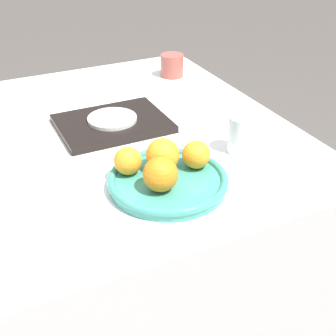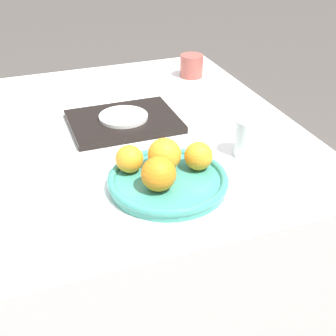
% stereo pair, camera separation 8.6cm
% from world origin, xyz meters
% --- Properties ---
extents(ground_plane, '(12.00, 12.00, 0.00)m').
position_xyz_m(ground_plane, '(0.00, 0.00, 0.00)').
color(ground_plane, '#4C4742').
extents(table, '(1.19, 1.08, 0.73)m').
position_xyz_m(table, '(0.00, 0.00, 0.36)').
color(table, white).
rests_on(table, ground_plane).
extents(fruit_platter, '(0.28, 0.28, 0.03)m').
position_xyz_m(fruit_platter, '(0.13, -0.32, 0.74)').
color(fruit_platter, teal).
rests_on(fruit_platter, table).
extents(orange_0, '(0.08, 0.08, 0.08)m').
position_xyz_m(orange_0, '(0.10, -0.35, 0.79)').
color(orange_0, orange).
rests_on(orange_0, fruit_platter).
extents(orange_1, '(0.08, 0.08, 0.08)m').
position_xyz_m(orange_1, '(0.14, -0.27, 0.79)').
color(orange_1, orange).
rests_on(orange_1, fruit_platter).
extents(orange_2, '(0.07, 0.07, 0.07)m').
position_xyz_m(orange_2, '(0.21, -0.30, 0.78)').
color(orange_2, orange).
rests_on(orange_2, fruit_platter).
extents(orange_3, '(0.07, 0.07, 0.07)m').
position_xyz_m(orange_3, '(0.06, -0.25, 0.78)').
color(orange_3, orange).
rests_on(orange_3, fruit_platter).
extents(water_glass, '(0.07, 0.07, 0.10)m').
position_xyz_m(water_glass, '(0.37, -0.25, 0.78)').
color(water_glass, silver).
rests_on(water_glass, table).
extents(serving_tray, '(0.30, 0.23, 0.02)m').
position_xyz_m(serving_tray, '(0.12, 0.03, 0.74)').
color(serving_tray, black).
rests_on(serving_tray, table).
extents(side_plate, '(0.14, 0.14, 0.01)m').
position_xyz_m(side_plate, '(0.12, 0.03, 0.75)').
color(side_plate, silver).
rests_on(side_plate, serving_tray).
extents(cup_2, '(0.08, 0.08, 0.08)m').
position_xyz_m(cup_2, '(0.46, 0.32, 0.77)').
color(cup_2, '#9E4C42').
rests_on(cup_2, table).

